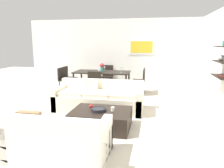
{
  "coord_description": "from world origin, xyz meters",
  "views": [
    {
      "loc": [
        1.3,
        -5.04,
        1.8
      ],
      "look_at": [
        0.26,
        0.2,
        0.75
      ],
      "focal_mm": 34.34,
      "sensor_mm": 36.0,
      "label": 1
    }
  ],
  "objects_px": {
    "apple_on_coffee_table": "(91,106)",
    "wine_glass_foot": "(99,70)",
    "candle_jar": "(113,109)",
    "sofa_beige": "(99,99)",
    "loveseat_white": "(59,140)",
    "dining_chair_head": "(107,75)",
    "dining_chair_foot": "(96,83)",
    "wine_glass_right_near": "(121,69)",
    "coffee_table": "(101,119)",
    "decorative_bowl": "(99,110)",
    "dining_chair_right_far": "(141,78)",
    "dining_table": "(102,73)",
    "dining_chair_left_near": "(64,78)",
    "centerpiece_vase": "(102,66)",
    "wine_glass_head": "(105,67)",
    "dining_chair_right_near": "(140,81)",
    "dining_chair_left_far": "(68,76)"
  },
  "relations": [
    {
      "from": "sofa_beige",
      "to": "loveseat_white",
      "type": "xyz_separation_m",
      "value": [
        -0.0,
        -2.48,
        0.0
      ]
    },
    {
      "from": "dining_chair_right_near",
      "to": "sofa_beige",
      "type": "bearing_deg",
      "value": -117.12
    },
    {
      "from": "coffee_table",
      "to": "candle_jar",
      "type": "bearing_deg",
      "value": 4.08
    },
    {
      "from": "apple_on_coffee_table",
      "to": "dining_chair_right_near",
      "type": "relative_size",
      "value": 0.09
    },
    {
      "from": "dining_chair_foot",
      "to": "dining_chair_right_far",
      "type": "relative_size",
      "value": 1.0
    },
    {
      "from": "apple_on_coffee_table",
      "to": "wine_glass_foot",
      "type": "height_order",
      "value": "wine_glass_foot"
    },
    {
      "from": "dining_table",
      "to": "dining_chair_foot",
      "type": "height_order",
      "value": "dining_chair_foot"
    },
    {
      "from": "dining_chair_left_near",
      "to": "dining_chair_foot",
      "type": "distance_m",
      "value": 1.55
    },
    {
      "from": "dining_chair_left_near",
      "to": "wine_glass_foot",
      "type": "xyz_separation_m",
      "value": [
        1.4,
        -0.2,
        0.36
      ]
    },
    {
      "from": "decorative_bowl",
      "to": "apple_on_coffee_table",
      "type": "xyz_separation_m",
      "value": [
        -0.22,
        0.19,
        0.0
      ]
    },
    {
      "from": "loveseat_white",
      "to": "wine_glass_right_near",
      "type": "height_order",
      "value": "wine_glass_right_near"
    },
    {
      "from": "coffee_table",
      "to": "wine_glass_head",
      "type": "relative_size",
      "value": 7.86
    },
    {
      "from": "apple_on_coffee_table",
      "to": "wine_glass_head",
      "type": "distance_m",
      "value": 3.64
    },
    {
      "from": "dining_chair_left_far",
      "to": "dining_chair_right_far",
      "type": "relative_size",
      "value": 1.0
    },
    {
      "from": "dining_table",
      "to": "dining_chair_head",
      "type": "xyz_separation_m",
      "value": [
        0.0,
        0.88,
        -0.18
      ]
    },
    {
      "from": "dining_chair_foot",
      "to": "apple_on_coffee_table",
      "type": "bearing_deg",
      "value": -76.78
    },
    {
      "from": "apple_on_coffee_table",
      "to": "dining_chair_left_far",
      "type": "relative_size",
      "value": 0.09
    },
    {
      "from": "dining_chair_foot",
      "to": "wine_glass_right_near",
      "type": "distance_m",
      "value": 1.12
    },
    {
      "from": "sofa_beige",
      "to": "loveseat_white",
      "type": "relative_size",
      "value": 1.53
    },
    {
      "from": "dining_chair_right_far",
      "to": "dining_table",
      "type": "bearing_deg",
      "value": -171.33
    },
    {
      "from": "dining_table",
      "to": "sofa_beige",
      "type": "bearing_deg",
      "value": -78.29
    },
    {
      "from": "dining_chair_foot",
      "to": "dining_chair_right_far",
      "type": "height_order",
      "value": "same"
    },
    {
      "from": "candle_jar",
      "to": "wine_glass_head",
      "type": "bearing_deg",
      "value": 105.74
    },
    {
      "from": "decorative_bowl",
      "to": "wine_glass_head",
      "type": "relative_size",
      "value": 1.97
    },
    {
      "from": "dining_chair_head",
      "to": "wine_glass_foot",
      "type": "distance_m",
      "value": 1.35
    },
    {
      "from": "dining_chair_left_near",
      "to": "centerpiece_vase",
      "type": "height_order",
      "value": "centerpiece_vase"
    },
    {
      "from": "dining_table",
      "to": "dining_chair_head",
      "type": "distance_m",
      "value": 0.9
    },
    {
      "from": "dining_chair_foot",
      "to": "coffee_table",
      "type": "bearing_deg",
      "value": -71.84
    },
    {
      "from": "decorative_bowl",
      "to": "centerpiece_vase",
      "type": "relative_size",
      "value": 1.03
    },
    {
      "from": "coffee_table",
      "to": "decorative_bowl",
      "type": "bearing_deg",
      "value": -121.59
    },
    {
      "from": "wine_glass_head",
      "to": "dining_chair_foot",
      "type": "bearing_deg",
      "value": -90.0
    },
    {
      "from": "candle_jar",
      "to": "dining_chair_left_near",
      "type": "xyz_separation_m",
      "value": [
        -2.44,
        3.06,
        0.08
      ]
    },
    {
      "from": "apple_on_coffee_table",
      "to": "candle_jar",
      "type": "bearing_deg",
      "value": -12.45
    },
    {
      "from": "dining_chair_foot",
      "to": "dining_chair_left_far",
      "type": "bearing_deg",
      "value": 142.0
    },
    {
      "from": "dining_chair_foot",
      "to": "dining_chair_right_far",
      "type": "distance_m",
      "value": 1.78
    },
    {
      "from": "sofa_beige",
      "to": "dining_chair_head",
      "type": "bearing_deg",
      "value": 98.31
    },
    {
      "from": "candle_jar",
      "to": "wine_glass_foot",
      "type": "relative_size",
      "value": 0.56
    },
    {
      "from": "decorative_bowl",
      "to": "centerpiece_vase",
      "type": "xyz_separation_m",
      "value": [
        -0.77,
        3.41,
        0.51
      ]
    },
    {
      "from": "sofa_beige",
      "to": "apple_on_coffee_table",
      "type": "distance_m",
      "value": 1.07
    },
    {
      "from": "loveseat_white",
      "to": "apple_on_coffee_table",
      "type": "relative_size",
      "value": 18.3
    },
    {
      "from": "coffee_table",
      "to": "dining_chair_head",
      "type": "distance_m",
      "value": 4.26
    },
    {
      "from": "coffee_table",
      "to": "dining_chair_right_near",
      "type": "height_order",
      "value": "dining_chair_right_near"
    },
    {
      "from": "sofa_beige",
      "to": "dining_chair_left_far",
      "type": "bearing_deg",
      "value": 128.45
    },
    {
      "from": "dining_chair_right_near",
      "to": "dining_chair_head",
      "type": "relative_size",
      "value": 1.0
    },
    {
      "from": "dining_chair_head",
      "to": "apple_on_coffee_table",
      "type": "bearing_deg",
      "value": -82.46
    },
    {
      "from": "loveseat_white",
      "to": "dining_chair_right_far",
      "type": "relative_size",
      "value": 1.73
    },
    {
      "from": "sofa_beige",
      "to": "coffee_table",
      "type": "relative_size",
      "value": 1.89
    },
    {
      "from": "sofa_beige",
      "to": "dining_chair_foot",
      "type": "bearing_deg",
      "value": 109.66
    },
    {
      "from": "coffee_table",
      "to": "sofa_beige",
      "type": "bearing_deg",
      "value": 106.6
    },
    {
      "from": "dining_chair_left_far",
      "to": "sofa_beige",
      "type": "bearing_deg",
      "value": -51.55
    }
  ]
}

